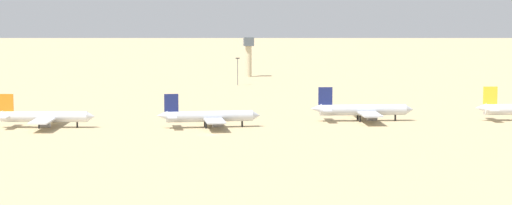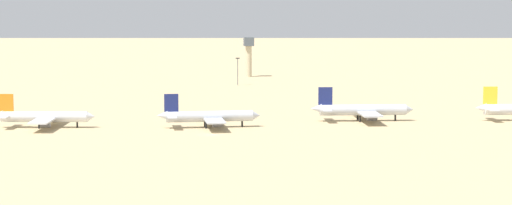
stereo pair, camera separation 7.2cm
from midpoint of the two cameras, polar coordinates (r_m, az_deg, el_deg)
name	(u,v)px [view 2 (the right image)]	position (r m, az deg, el deg)	size (l,w,h in m)	color
ground	(212,135)	(260.87, -2.79, -2.05)	(4000.00, 4000.00, 0.00)	tan
ridge_far_east	(502,2)	(1430.28, 15.20, 6.09)	(403.40, 296.43, 79.46)	slate
parked_jet_orange_3	(43,117)	(282.38, -13.23, -0.88)	(31.36, 26.60, 10.36)	silver
parked_jet_navy_4	(208,116)	(275.69, -3.00, -0.88)	(31.66, 26.51, 10.48)	silver
parked_jet_navy_5	(362,110)	(292.42, 6.69, -0.47)	(33.46, 28.17, 11.05)	silver
control_tower	(249,53)	(467.52, -0.46, 3.14)	(5.20, 5.20, 20.47)	#C6B793
light_pole_mid	(238,69)	(418.82, -1.16, 2.12)	(1.80, 0.50, 12.78)	#59595E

